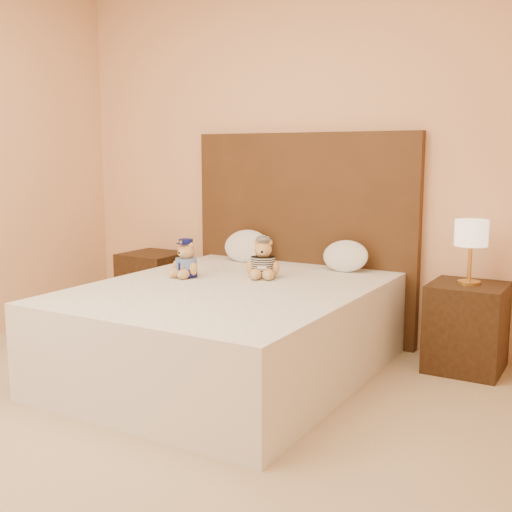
{
  "coord_description": "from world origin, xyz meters",
  "views": [
    {
      "loc": [
        2.07,
        -2.03,
        1.35
      ],
      "look_at": [
        0.04,
        1.45,
        0.7
      ],
      "focal_mm": 45.0,
      "sensor_mm": 36.0,
      "label": 1
    }
  ],
  "objects_px": {
    "nightstand_left": "(154,286)",
    "nightstand_right": "(466,327)",
    "bed": "(230,330)",
    "teddy_police": "(186,258)",
    "pillow_right": "(345,255)",
    "pillow_left": "(246,244)",
    "lamp": "(471,236)",
    "teddy_prisoner": "(263,258)"
  },
  "relations": [
    {
      "from": "teddy_prisoner",
      "to": "pillow_right",
      "type": "bearing_deg",
      "value": 29.85
    },
    {
      "from": "bed",
      "to": "nightstand_right",
      "type": "height_order",
      "value": "same"
    },
    {
      "from": "nightstand_right",
      "to": "teddy_prisoner",
      "type": "xyz_separation_m",
      "value": [
        -1.2,
        -0.47,
        0.4
      ]
    },
    {
      "from": "lamp",
      "to": "pillow_right",
      "type": "distance_m",
      "value": 0.85
    },
    {
      "from": "lamp",
      "to": "teddy_prisoner",
      "type": "distance_m",
      "value": 1.3
    },
    {
      "from": "pillow_left",
      "to": "pillow_right",
      "type": "bearing_deg",
      "value": 0.0
    },
    {
      "from": "nightstand_right",
      "to": "lamp",
      "type": "height_order",
      "value": "lamp"
    },
    {
      "from": "teddy_police",
      "to": "pillow_right",
      "type": "relative_size",
      "value": 0.76
    },
    {
      "from": "nightstand_left",
      "to": "pillow_left",
      "type": "distance_m",
      "value": 0.96
    },
    {
      "from": "nightstand_right",
      "to": "nightstand_left",
      "type": "bearing_deg",
      "value": 180.0
    },
    {
      "from": "teddy_prisoner",
      "to": "pillow_left",
      "type": "bearing_deg",
      "value": 107.07
    },
    {
      "from": "bed",
      "to": "nightstand_right",
      "type": "xyz_separation_m",
      "value": [
        1.25,
        0.8,
        -0.0
      ]
    },
    {
      "from": "teddy_police",
      "to": "teddy_prisoner",
      "type": "relative_size",
      "value": 0.96
    },
    {
      "from": "nightstand_left",
      "to": "nightstand_right",
      "type": "bearing_deg",
      "value": 0.0
    },
    {
      "from": "teddy_police",
      "to": "nightstand_left",
      "type": "bearing_deg",
      "value": 147.37
    },
    {
      "from": "teddy_prisoner",
      "to": "pillow_left",
      "type": "distance_m",
      "value": 0.66
    },
    {
      "from": "lamp",
      "to": "teddy_police",
      "type": "xyz_separation_m",
      "value": [
        -1.65,
        -0.7,
        -0.18
      ]
    },
    {
      "from": "lamp",
      "to": "teddy_police",
      "type": "relative_size",
      "value": 1.62
    },
    {
      "from": "nightstand_left",
      "to": "teddy_police",
      "type": "xyz_separation_m",
      "value": [
        0.85,
        -0.7,
        0.4
      ]
    },
    {
      "from": "bed",
      "to": "lamp",
      "type": "height_order",
      "value": "lamp"
    },
    {
      "from": "pillow_left",
      "to": "lamp",
      "type": "bearing_deg",
      "value": -1.05
    },
    {
      "from": "nightstand_right",
      "to": "lamp",
      "type": "bearing_deg",
      "value": 180.0
    },
    {
      "from": "nightstand_left",
      "to": "nightstand_right",
      "type": "relative_size",
      "value": 1.0
    },
    {
      "from": "lamp",
      "to": "pillow_left",
      "type": "xyz_separation_m",
      "value": [
        -1.63,
        0.03,
        -0.17
      ]
    },
    {
      "from": "teddy_police",
      "to": "pillow_right",
      "type": "bearing_deg",
      "value": 48.28
    },
    {
      "from": "nightstand_left",
      "to": "nightstand_right",
      "type": "height_order",
      "value": "same"
    },
    {
      "from": "pillow_right",
      "to": "bed",
      "type": "bearing_deg",
      "value": -116.61
    },
    {
      "from": "nightstand_left",
      "to": "teddy_police",
      "type": "height_order",
      "value": "teddy_police"
    },
    {
      "from": "lamp",
      "to": "pillow_left",
      "type": "bearing_deg",
      "value": 178.95
    },
    {
      "from": "bed",
      "to": "teddy_police",
      "type": "distance_m",
      "value": 0.57
    },
    {
      "from": "nightstand_left",
      "to": "teddy_prisoner",
      "type": "relative_size",
      "value": 2.13
    },
    {
      "from": "nightstand_left",
      "to": "pillow_right",
      "type": "relative_size",
      "value": 1.69
    },
    {
      "from": "bed",
      "to": "pillow_left",
      "type": "xyz_separation_m",
      "value": [
        -0.38,
        0.83,
        0.4
      ]
    },
    {
      "from": "bed",
      "to": "nightstand_right",
      "type": "bearing_deg",
      "value": 32.62
    },
    {
      "from": "nightstand_right",
      "to": "teddy_prisoner",
      "type": "bearing_deg",
      "value": -158.73
    },
    {
      "from": "pillow_left",
      "to": "teddy_police",
      "type": "bearing_deg",
      "value": -91.49
    },
    {
      "from": "bed",
      "to": "pillow_right",
      "type": "distance_m",
      "value": 1.01
    },
    {
      "from": "nightstand_left",
      "to": "teddy_prisoner",
      "type": "distance_m",
      "value": 1.44
    },
    {
      "from": "teddy_police",
      "to": "teddy_prisoner",
      "type": "distance_m",
      "value": 0.5
    },
    {
      "from": "teddy_police",
      "to": "pillow_right",
      "type": "distance_m",
      "value": 1.09
    },
    {
      "from": "lamp",
      "to": "pillow_right",
      "type": "relative_size",
      "value": 1.23
    },
    {
      "from": "bed",
      "to": "nightstand_right",
      "type": "distance_m",
      "value": 1.48
    }
  ]
}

